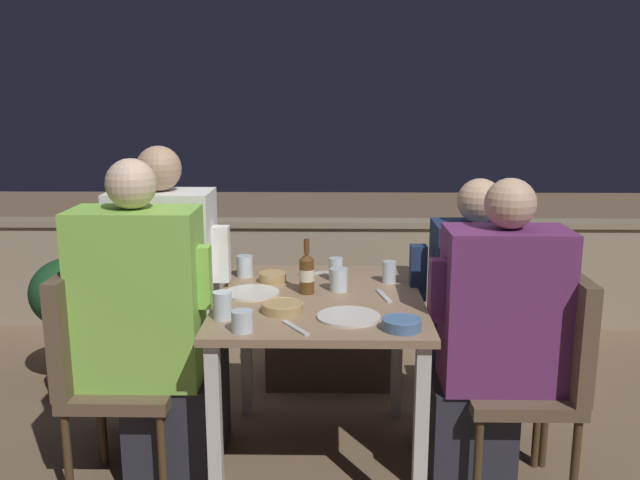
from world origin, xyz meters
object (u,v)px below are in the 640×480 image
Objects in this scene: person_navy_jumper at (466,316)px; chair_right_far at (511,332)px; person_purple_stripe at (494,342)px; person_white_polo at (172,302)px; chair_right_near at (544,364)px; chair_left_near at (100,359)px; chair_left_far at (129,331)px; beer_bottle at (307,273)px; potted_plant at (71,310)px; person_green_blouse at (147,330)px.

chair_right_far is at bearing -0.00° from person_navy_jumper.
person_navy_jumper is (-0.03, 0.36, -0.02)m from person_purple_stripe.
person_purple_stripe is at bearing -14.41° from person_white_polo.
chair_left_near is at bearing 179.40° from chair_right_near.
chair_left_far is 1.00× the size of chair_right_far.
chair_left_near and chair_right_far have the same top height.
person_purple_stripe is 0.79m from beer_bottle.
chair_right_far is (-0.03, 0.36, 0.00)m from chair_right_near.
person_white_polo is 1.86× the size of potted_plant.
person_purple_stripe is at bearing -0.67° from chair_left_near.
person_navy_jumper is at bearing 9.80° from beer_bottle.
person_navy_jumper reaches higher than chair_right_far.
chair_right_near is 0.22m from person_purple_stripe.
chair_left_far is (0.02, 0.32, 0.00)m from chair_left_near.
person_navy_jumper is at bearing 0.77° from chair_left_far.
chair_left_near is 0.32m from chair_left_far.
person_white_polo reaches higher than person_navy_jumper.
person_navy_jumper is 5.28× the size of beer_bottle.
person_white_polo is at bearing -0.00° from chair_left_far.
person_white_polo is 1.49× the size of chair_right_near.
person_green_blouse is 0.67m from beer_bottle.
chair_right_near is 0.74× the size of person_navy_jumper.
person_green_blouse is at bearing -167.27° from chair_right_far.
person_navy_jumper is 2.05m from potted_plant.
person_navy_jumper is at bearing -15.78° from potted_plant.
person_white_polo is 0.92m from potted_plant.
potted_plant is at bearing 126.26° from person_green_blouse.
chair_left_far is (-0.17, 0.32, -0.12)m from person_green_blouse.
person_green_blouse is at bearing 179.33° from chair_right_near.
person_white_polo is 1.07× the size of person_purple_stripe.
person_green_blouse is 1.09× the size of person_navy_jumper.
chair_right_near is at bearing -11.19° from chair_left_far.
chair_right_near is 1.00m from beer_bottle.
chair_left_near is at bearing -94.23° from chair_left_far.
beer_bottle is at bearing -7.24° from chair_left_far.
chair_left_far is at bearing 172.76° from beer_bottle.
chair_left_near is 1.00× the size of chair_right_far.
chair_right_near is 0.36m from chair_right_far.
beer_bottle is 1.49m from potted_plant.
person_navy_jumper is (-0.23, 0.36, 0.07)m from chair_right_near.
beer_bottle is (0.59, -0.10, 0.16)m from person_white_polo.
person_green_blouse is 1.83× the size of potted_plant.
beer_bottle reaches higher than chair_right_near.
chair_left_far is 0.67× the size of person_white_polo.
beer_bottle is at bearing -27.97° from potted_plant.
chair_left_near is 0.67× the size of person_white_polo.
person_white_polo is (0.02, 0.32, 0.01)m from person_green_blouse.
chair_right_far is at bearing 11.30° from chair_left_near.
chair_left_far and chair_right_near have the same top height.
person_navy_jumper reaches higher than chair_left_far.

